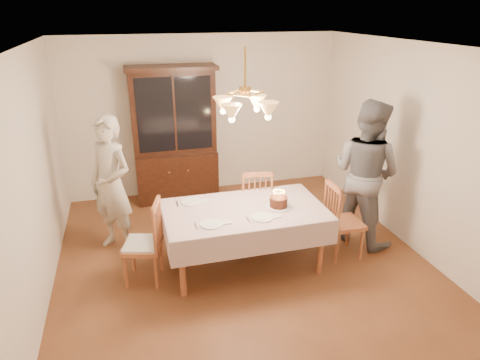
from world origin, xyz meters
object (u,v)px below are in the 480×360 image
object	(u,v)px
elderly_woman	(111,185)
chair_far_side	(255,206)
birthday_cake	(278,203)
dining_table	(244,215)
china_hutch	(175,137)

from	to	relation	value
elderly_woman	chair_far_side	bearing A→B (deg)	40.83
birthday_cake	dining_table	bearing A→B (deg)	171.70
dining_table	chair_far_side	distance (m)	0.80
china_hutch	chair_far_side	distance (m)	1.89
chair_far_side	birthday_cake	world-z (taller)	chair_far_side
china_hutch	birthday_cake	size ratio (longest dim) A/B	7.20
dining_table	elderly_woman	world-z (taller)	elderly_woman
elderly_woman	birthday_cake	xyz separation A→B (m)	(1.91, -0.90, -0.07)
chair_far_side	elderly_woman	size ratio (longest dim) A/B	0.56
china_hutch	chair_far_side	bearing A→B (deg)	-61.23
dining_table	birthday_cake	world-z (taller)	birthday_cake
dining_table	birthday_cake	xyz separation A→B (m)	(0.40, -0.06, 0.14)
chair_far_side	dining_table	bearing A→B (deg)	-116.74
birthday_cake	elderly_woman	bearing A→B (deg)	154.71
chair_far_side	elderly_woman	distance (m)	1.91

